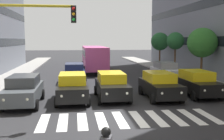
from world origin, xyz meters
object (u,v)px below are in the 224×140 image
object	(u,v)px
traffic_light_gantry	(2,41)
street_lamp_right	(1,30)
bus_behind_traffic	(94,56)
car_row2_0	(165,71)
street_tree_1	(202,43)
car_3	(73,87)
car_row2_1	(74,73)
car_1	(160,85)
car_2	(112,85)
car_0	(197,83)
street_tree_2	(175,41)
car_4	(24,90)
street_tree_3	(160,42)

from	to	relation	value
traffic_light_gantry	street_lamp_right	distance (m)	6.97
bus_behind_traffic	traffic_light_gantry	bearing A→B (deg)	74.63
car_row2_0	street_tree_1	xyz separation A→B (m)	(-3.00, 1.19, 2.66)
car_3	car_row2_1	size ratio (longest dim) A/B	1.00
car_1	car_2	distance (m)	3.13
car_0	street_tree_2	bearing A→B (deg)	-104.29
car_row2_1	bus_behind_traffic	distance (m)	8.81
car_3	car_4	bearing A→B (deg)	11.18
bus_behind_traffic	street_tree_2	distance (m)	9.71
car_row2_0	street_tree_1	bearing A→B (deg)	158.34
street_tree_1	street_tree_3	distance (m)	11.50
car_1	car_2	size ratio (longest dim) A/B	1.00
traffic_light_gantry	street_tree_2	world-z (taller)	traffic_light_gantry
traffic_light_gantry	street_tree_1	world-z (taller)	traffic_light_gantry
street_tree_1	street_tree_3	xyz separation A→B (m)	(0.24, -11.49, 0.05)
car_row2_1	street_tree_3	xyz separation A→B (m)	(-11.33, -10.67, 2.70)
traffic_light_gantry	street_lamp_right	size ratio (longest dim) A/B	0.80
car_row2_0	street_tree_2	xyz separation A→B (m)	(-2.79, -4.86, 2.78)
car_2	car_3	size ratio (longest dim) A/B	1.00
car_0	car_1	bearing A→B (deg)	9.46
car_1	car_row2_0	bearing A→B (deg)	-111.71
car_0	street_tree_3	bearing A→B (deg)	-99.87
car_1	car_2	bearing A→B (deg)	-5.07
street_lamp_right	street_tree_2	xyz separation A→B (m)	(-16.24, -10.05, -0.77)
car_4	street_tree_2	distance (m)	19.63
car_row2_1	car_row2_0	bearing A→B (deg)	-177.53
car_1	car_row2_1	size ratio (longest dim) A/B	1.00
car_3	car_2	bearing A→B (deg)	-173.94
car_1	car_2	world-z (taller)	same
car_row2_0	street_tree_3	world-z (taller)	street_tree_3
car_1	car_row2_0	xyz separation A→B (m)	(-3.08, -7.74, 0.00)
bus_behind_traffic	traffic_light_gantry	world-z (taller)	traffic_light_gantry
bus_behind_traffic	street_tree_3	world-z (taller)	street_tree_3
traffic_light_gantry	street_tree_2	bearing A→B (deg)	-130.83
car_0	street_tree_1	world-z (taller)	street_tree_1
car_row2_1	street_tree_3	world-z (taller)	street_tree_3
car_0	street_tree_3	xyz separation A→B (m)	(-3.06, -17.57, 2.70)
traffic_light_gantry	street_tree_1	bearing A→B (deg)	-143.92
traffic_light_gantry	street_tree_3	world-z (taller)	traffic_light_gantry
car_row2_0	street_tree_1	distance (m)	4.18
car_4	car_row2_1	size ratio (longest dim) A/B	1.00
car_row2_0	car_3	bearing A→B (deg)	41.68
car_3	street_tree_1	distance (m)	13.64
car_0	car_4	bearing A→B (deg)	5.16
car_1	street_lamp_right	xyz separation A→B (m)	(10.36, -2.55, 3.56)
car_4	traffic_light_gantry	distance (m)	4.59
street_tree_2	street_tree_3	world-z (taller)	street_tree_3
street_tree_3	car_3	bearing A→B (deg)	57.60
car_row2_0	street_tree_3	xyz separation A→B (m)	(-2.76, -10.30, 2.70)
car_row2_1	car_4	bearing A→B (deg)	69.56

